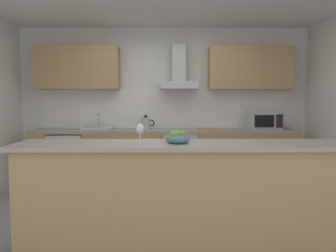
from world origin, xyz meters
name	(u,v)px	position (x,y,z in m)	size (l,w,h in m)	color
ground	(164,218)	(0.00, 0.00, -0.01)	(5.89, 4.91, 0.02)	gray
wall_back	(164,105)	(0.00, 2.02, 1.30)	(5.89, 0.12, 2.60)	white
backsplash_tile	(164,109)	(0.00, 1.94, 1.23)	(4.16, 0.02, 0.66)	white
counter_back	(164,156)	(0.00, 1.64, 0.45)	(4.30, 0.60, 0.90)	tan
counter_island	(183,194)	(0.19, -0.77, 0.50)	(3.11, 0.64, 0.99)	tan
upper_cabinets	(164,68)	(0.00, 1.79, 1.91)	(4.25, 0.32, 0.70)	tan
oven	(179,156)	(0.25, 1.61, 0.46)	(0.60, 0.62, 0.80)	slate
refrigerator	(69,158)	(-1.56, 1.61, 0.43)	(0.58, 0.60, 0.85)	white
microwave	(265,120)	(1.64, 1.58, 1.05)	(0.50, 0.38, 0.30)	#B7BABC
sink	(98,128)	(-1.09, 1.62, 0.93)	(0.50, 0.40, 0.26)	silver
kettle	(146,123)	(-0.30, 1.58, 1.01)	(0.29, 0.15, 0.24)	#B7BABC
range_hood	(179,75)	(0.25, 1.74, 1.79)	(0.62, 0.45, 0.72)	#B7BABC
wine_glass	(140,130)	(-0.21, -0.76, 1.11)	(0.08, 0.08, 0.18)	silver
fruit_bowl	(178,139)	(0.14, -0.80, 1.03)	(0.22, 0.22, 0.13)	slate
chopping_board	(209,129)	(0.73, 1.59, 0.91)	(0.34, 0.22, 0.02)	tan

